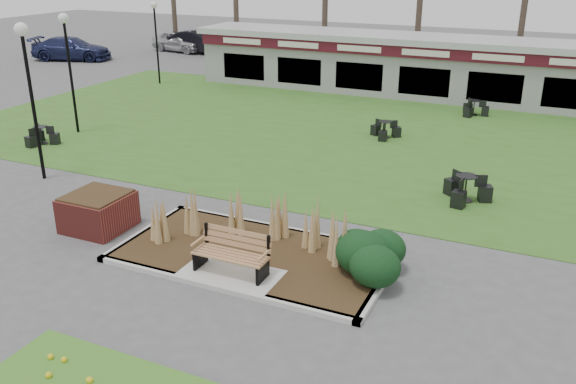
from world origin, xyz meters
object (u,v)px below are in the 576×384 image
at_px(bistro_set_d, 385,132).
at_px(car_black, 200,42).
at_px(car_blue, 71,49).
at_px(lamp_post_mid_left, 67,47).
at_px(food_pavilion, 431,67).
at_px(bistro_set_b, 474,110).
at_px(car_silver, 180,41).
at_px(park_bench, 233,252).
at_px(bistro_set_c, 465,192).
at_px(lamp_post_far_left, 155,24).
at_px(bistro_set_a, 42,138).
at_px(lamp_post_near_left, 27,68).
at_px(brick_planter, 98,211).

distance_m(bistro_set_d, car_black, 23.21).
bearing_deg(car_blue, lamp_post_mid_left, -154.96).
relative_size(food_pavilion, lamp_post_mid_left, 5.36).
xyz_separation_m(bistro_set_b, car_silver, (-22.00, 10.00, 0.50)).
height_order(lamp_post_mid_left, bistro_set_d, lamp_post_mid_left).
height_order(food_pavilion, car_black, food_pavilion).
xyz_separation_m(bistro_set_b, bistro_set_d, (-2.56, -4.96, -0.01)).
distance_m(food_pavilion, car_blue, 23.86).
xyz_separation_m(lamp_post_mid_left, car_silver, (-8.14, 19.27, -2.60)).
bearing_deg(park_bench, bistro_set_c, 59.11).
distance_m(park_bench, bistro_set_d, 11.80).
relative_size(lamp_post_far_left, bistro_set_a, 3.45).
relative_size(lamp_post_near_left, car_silver, 1.11).
relative_size(brick_planter, lamp_post_mid_left, 0.33).
distance_m(lamp_post_mid_left, bistro_set_d, 12.49).
height_order(lamp_post_far_left, bistro_set_d, lamp_post_far_left).
relative_size(brick_planter, car_blue, 0.29).
xyz_separation_m(lamp_post_near_left, lamp_post_mid_left, (-2.73, 4.52, -0.16)).
height_order(bistro_set_a, car_silver, car_silver).
height_order(park_bench, bistro_set_a, park_bench).
distance_m(lamp_post_far_left, bistro_set_c, 20.81).
height_order(park_bench, bistro_set_b, park_bench).
bearing_deg(food_pavilion, bistro_set_d, -89.74).
height_order(brick_planter, lamp_post_far_left, lamp_post_far_left).
distance_m(park_bench, brick_planter, 4.47).
relative_size(lamp_post_far_left, car_black, 0.91).
xyz_separation_m(lamp_post_near_left, lamp_post_far_left, (-5.46, 13.78, -0.37)).
relative_size(park_bench, bistro_set_d, 1.41).
xyz_separation_m(park_bench, bistro_set_c, (3.92, 6.55, -0.31)).
bearing_deg(lamp_post_mid_left, car_black, 108.46).
bearing_deg(lamp_post_near_left, car_black, 111.07).
xyz_separation_m(bistro_set_a, bistro_set_c, (15.27, 0.86, 0.04)).
height_order(food_pavilion, lamp_post_far_left, lamp_post_far_left).
height_order(bistro_set_c, car_blue, car_blue).
bearing_deg(car_silver, car_black, -79.65).
xyz_separation_m(food_pavilion, lamp_post_near_left, (-8.54, -16.75, 2.02)).
distance_m(lamp_post_near_left, bistro_set_d, 12.73).
xyz_separation_m(brick_planter, car_silver, (-15.01, 26.00, 0.26)).
relative_size(park_bench, car_silver, 0.39).
distance_m(food_pavilion, bistro_set_d, 8.02).
xyz_separation_m(food_pavilion, car_silver, (-19.41, 7.04, -0.74)).
bearing_deg(bistro_set_d, bistro_set_b, 62.73).
bearing_deg(bistro_set_d, brick_planter, -111.88).
xyz_separation_m(bistro_set_c, car_black, (-21.62, 20.20, 0.50)).
distance_m(lamp_post_near_left, lamp_post_far_left, 14.83).
bearing_deg(park_bench, lamp_post_near_left, 160.84).
xyz_separation_m(car_black, car_blue, (-6.13, -6.00, -0.04)).
relative_size(lamp_post_near_left, lamp_post_mid_left, 1.05).
bearing_deg(lamp_post_near_left, brick_planter, -28.17).
relative_size(bistro_set_c, car_silver, 0.33).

